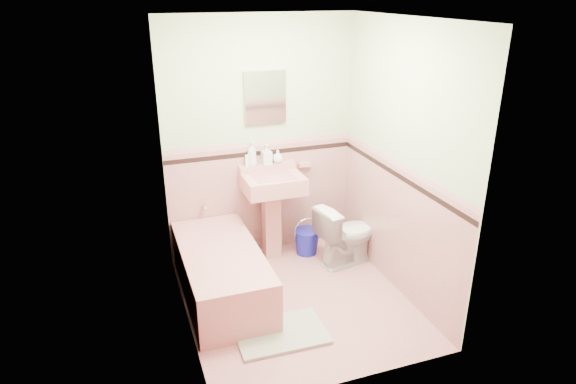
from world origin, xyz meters
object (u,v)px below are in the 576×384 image
object	(u,v)px
soap_bottle_left	(252,154)
soap_bottle_right	(278,156)
bathtub	(222,274)
bucket	(307,242)
medicine_cabinet	(265,97)
toilet	(347,234)
sink	(273,217)
soap_bottle_mid	(267,154)
shoe	(269,328)

from	to	relation	value
soap_bottle_left	soap_bottle_right	bearing A→B (deg)	0.00
bathtub	soap_bottle_right	bearing A→B (deg)	41.77
bucket	soap_bottle_right	bearing A→B (deg)	141.00
medicine_cabinet	toilet	xyz separation A→B (m)	(0.69, -0.56, -1.37)
sink	toilet	xyz separation A→B (m)	(0.69, -0.35, -0.14)
sink	soap_bottle_right	world-z (taller)	soap_bottle_right
bathtub	sink	world-z (taller)	sink
bathtub	soap_bottle_mid	world-z (taller)	soap_bottle_mid
bathtub	shoe	size ratio (longest dim) A/B	10.53
bathtub	medicine_cabinet	bearing A→B (deg)	47.42
soap_bottle_right	bucket	world-z (taller)	soap_bottle_right
sink	soap_bottle_left	bearing A→B (deg)	132.27
toilet	medicine_cabinet	bearing A→B (deg)	39.41
soap_bottle_mid	soap_bottle_right	size ratio (longest dim) A/B	1.52
shoe	soap_bottle_left	bearing A→B (deg)	68.73
bathtub	soap_bottle_mid	xyz separation A→B (m)	(0.67, 0.71, 0.89)
sink	soap_bottle_mid	distance (m)	0.67
bathtub	shoe	distance (m)	0.76
soap_bottle_mid	shoe	bearing A→B (deg)	-106.91
soap_bottle_right	bathtub	bearing A→B (deg)	-138.23
toilet	shoe	size ratio (longest dim) A/B	4.66
bathtub	soap_bottle_mid	distance (m)	1.32
sink	medicine_cabinet	xyz separation A→B (m)	(0.00, 0.21, 1.23)
medicine_cabinet	soap_bottle_left	distance (m)	0.59
soap_bottle_mid	bucket	size ratio (longest dim) A/B	0.76
sink	soap_bottle_left	xyz separation A→B (m)	(-0.16, 0.18, 0.66)
soap_bottle_mid	toilet	world-z (taller)	soap_bottle_mid
soap_bottle_left	bucket	xyz separation A→B (m)	(0.54, -0.21, -1.00)
soap_bottle_right	bucket	size ratio (longest dim) A/B	0.50
toilet	sink	bearing A→B (deg)	51.55
soap_bottle_mid	medicine_cabinet	bearing A→B (deg)	78.19
soap_bottle_left	soap_bottle_right	size ratio (longest dim) A/B	1.82
bathtub	toilet	size ratio (longest dim) A/B	2.26
medicine_cabinet	bucket	xyz separation A→B (m)	(0.37, -0.24, -1.56)
soap_bottle_mid	bucket	world-z (taller)	soap_bottle_mid
soap_bottle_left	soap_bottle_mid	size ratio (longest dim) A/B	1.20
bucket	shoe	world-z (taller)	bucket
soap_bottle_mid	sink	bearing A→B (deg)	-88.00
bathtub	medicine_cabinet	xyz separation A→B (m)	(0.68, 0.74, 1.47)
soap_bottle_left	soap_bottle_right	world-z (taller)	soap_bottle_left
medicine_cabinet	soap_bottle_right	distance (m)	0.63
soap_bottle_mid	soap_bottle_right	world-z (taller)	soap_bottle_mid
sink	medicine_cabinet	distance (m)	1.25
toilet	soap_bottle_mid	bearing A→B (deg)	41.19
sink	toilet	world-z (taller)	sink
soap_bottle_right	bucket	xyz separation A→B (m)	(0.26, -0.21, -0.94)
bathtub	medicine_cabinet	distance (m)	1.78
medicine_cabinet	soap_bottle_left	size ratio (longest dim) A/B	2.10
toilet	soap_bottle_right	bearing A→B (deg)	35.79
soap_bottle_mid	shoe	distance (m)	1.82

